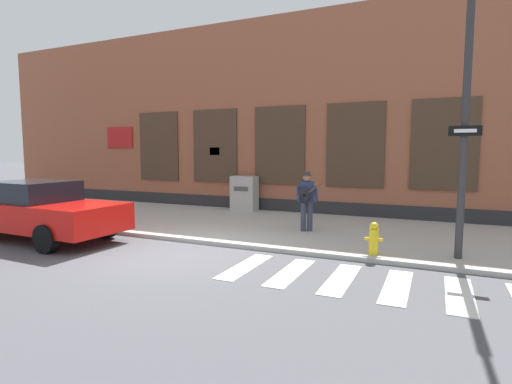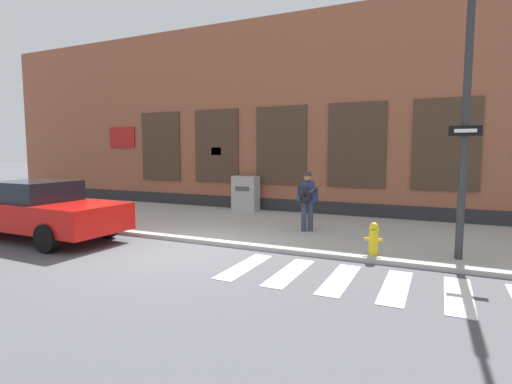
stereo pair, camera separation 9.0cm
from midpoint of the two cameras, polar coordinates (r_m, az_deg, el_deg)
The scene contains 9 objects.
ground_plane at distance 9.22m, azimuth -11.75°, elevation -8.73°, with size 160.00×160.00×0.00m, color #4C4C51.
sidewalk at distance 12.39m, azimuth -1.35°, elevation -4.63°, with size 28.00×5.38×0.10m.
building_backdrop at distance 16.58m, azimuth 5.80°, elevation 10.18°, with size 28.00×4.06×7.15m.
crosswalk at distance 7.42m, azimuth 15.37°, elevation -12.39°, with size 5.20×1.90×0.01m.
red_car at distance 11.82m, azimuth -28.64°, elevation -2.33°, with size 4.65×2.08×1.53m.
busker at distance 11.01m, azimuth 7.00°, elevation -0.83°, with size 0.78×0.67×1.64m.
traffic_light at distance 8.12m, azimuth 28.57°, elevation 17.00°, with size 0.60×3.08×5.64m.
utility_box at distance 14.82m, azimuth -1.86°, elevation -0.20°, with size 0.94×0.57×1.29m.
fire_hydrant at distance 8.91m, azimuth 16.19°, elevation -6.41°, with size 0.38×0.20×0.70m.
Camera 1 is at (5.27, -7.20, 2.30)m, focal length 28.00 mm.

